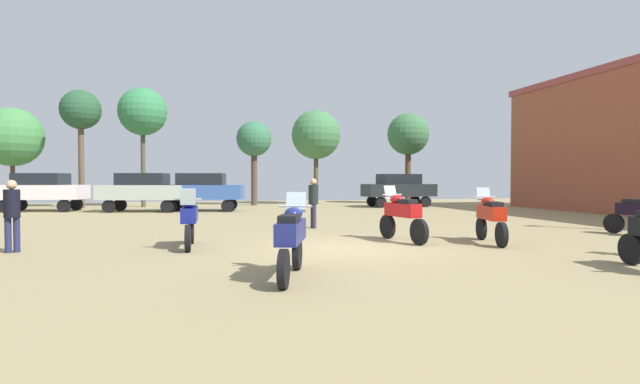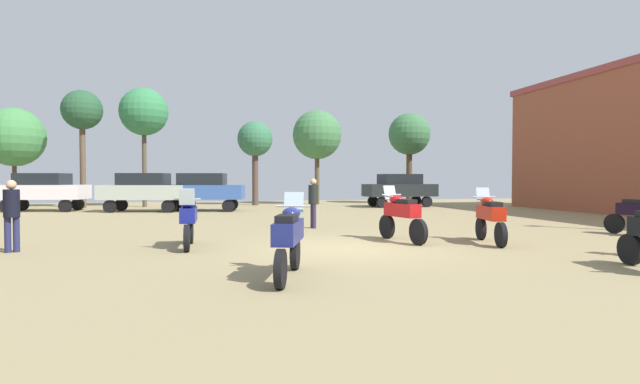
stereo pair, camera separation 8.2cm
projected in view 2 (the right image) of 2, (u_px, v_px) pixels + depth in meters
ground_plane at (349, 248)px, 11.86m from camera, size 44.00×52.00×0.02m
motorcycle_2 at (490, 216)px, 12.71m from camera, size 0.75×2.15×1.47m
motorcycle_3 at (401, 214)px, 13.07m from camera, size 0.71×2.18×1.51m
motorcycle_7 at (189, 218)px, 11.91m from camera, size 0.62×2.15×1.48m
motorcycle_8 at (289, 236)px, 8.24m from camera, size 0.86×2.18×1.46m
car_1 at (202, 189)px, 25.43m from camera, size 4.55×2.52×2.00m
car_2 at (400, 188)px, 29.40m from camera, size 4.38×1.99×2.00m
car_3 at (144, 189)px, 24.97m from camera, size 4.58×2.64×2.00m
car_4 at (43, 189)px, 25.31m from camera, size 4.53×2.47×2.00m
person_1 at (12, 210)px, 11.13m from camera, size 0.43×0.43×1.68m
person_2 at (313, 199)px, 16.61m from camera, size 0.39×0.39×1.72m
tree_2 at (82, 112)px, 27.99m from camera, size 2.27×2.27×6.86m
tree_3 at (14, 137)px, 28.49m from camera, size 3.47×3.47×5.91m
tree_4 at (144, 112)px, 29.06m from camera, size 2.87×2.87×7.20m
tree_5 at (409, 135)px, 33.09m from camera, size 2.87×2.87×6.23m
tree_6 at (317, 135)px, 32.18m from camera, size 3.27×3.27×6.29m
tree_7 at (255, 141)px, 31.07m from camera, size 2.27×2.27×5.43m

